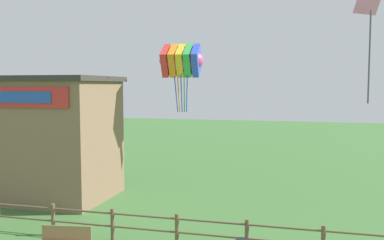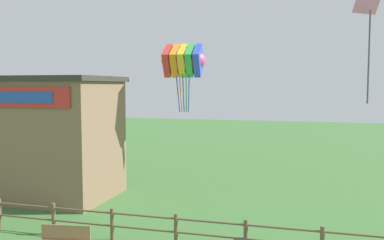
{
  "view_description": "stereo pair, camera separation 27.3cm",
  "coord_description": "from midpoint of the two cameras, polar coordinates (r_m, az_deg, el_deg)",
  "views": [
    {
      "loc": [
        4.09,
        -6.93,
        5.47
      ],
      "look_at": [
        0.0,
        8.56,
        4.18
      ],
      "focal_mm": 40.0,
      "sensor_mm": 36.0,
      "label": 1
    },
    {
      "loc": [
        4.35,
        -6.86,
        5.47
      ],
      "look_at": [
        0.0,
        8.56,
        4.18
      ],
      "focal_mm": 40.0,
      "sensor_mm": 36.0,
      "label": 2
    }
  ],
  "objects": [
    {
      "name": "park_bench_by_building",
      "position": [
        14.85,
        -16.09,
        -15.09
      ],
      "size": [
        1.68,
        0.66,
        0.96
      ],
      "color": "olive",
      "rests_on": "ground_plane"
    },
    {
      "name": "kite_pink_diamond",
      "position": [
        14.11,
        23.23,
        13.79
      ],
      "size": [
        1.05,
        1.01,
        3.91
      ],
      "color": "pink"
    },
    {
      "name": "wooden_fence",
      "position": [
        14.9,
        -1.61,
        -14.21
      ],
      "size": [
        14.35,
        0.14,
        1.16
      ],
      "color": "brown",
      "rests_on": "ground_plane"
    },
    {
      "name": "seaside_building",
      "position": [
        22.1,
        -18.46,
        -2.11
      ],
      "size": [
        6.71,
        4.71,
        5.91
      ],
      "color": "#84664C",
      "rests_on": "ground_plane"
    },
    {
      "name": "kite_rainbow_parafoil",
      "position": [
        22.1,
        -0.8,
        7.91
      ],
      "size": [
        2.44,
        1.92,
        3.52
      ],
      "color": "#E54C8C"
    }
  ]
}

